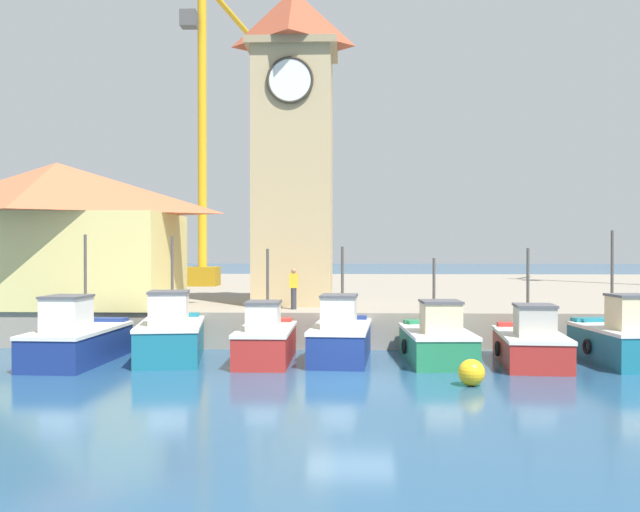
# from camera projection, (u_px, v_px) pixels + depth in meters

# --- Properties ---
(ground_plane) EXTENTS (300.00, 300.00, 0.00)m
(ground_plane) POSITION_uv_depth(u_px,v_px,m) (351.00, 381.00, 21.52)
(ground_plane) COLOR navy
(quay_wharf) EXTENTS (120.00, 40.00, 1.39)m
(quay_wharf) POSITION_uv_depth(u_px,v_px,m) (350.00, 296.00, 47.94)
(quay_wharf) COLOR gray
(quay_wharf) RESTS_ON ground
(fishing_boat_far_left) EXTENTS (2.28, 5.26, 4.29)m
(fishing_boat_far_left) POSITION_uv_depth(u_px,v_px,m) (77.00, 340.00, 24.86)
(fishing_boat_far_left) COLOR navy
(fishing_boat_far_left) RESTS_ON ground
(fishing_boat_left_outer) EXTENTS (2.80, 5.03, 4.25)m
(fishing_boat_left_outer) POSITION_uv_depth(u_px,v_px,m) (171.00, 336.00, 25.56)
(fishing_boat_left_outer) COLOR #196B7F
(fishing_boat_left_outer) RESTS_ON ground
(fishing_boat_left_inner) EXTENTS (1.89, 4.64, 3.80)m
(fishing_boat_left_inner) POSITION_uv_depth(u_px,v_px,m) (266.00, 340.00, 25.16)
(fishing_boat_left_inner) COLOR #AD2823
(fishing_boat_left_inner) RESTS_ON ground
(fishing_boat_mid_left) EXTENTS (2.23, 5.12, 3.88)m
(fishing_boat_mid_left) POSITION_uv_depth(u_px,v_px,m) (341.00, 337.00, 25.58)
(fishing_boat_mid_left) COLOR navy
(fishing_boat_mid_left) RESTS_ON ground
(fishing_boat_center) EXTENTS (2.30, 4.75, 3.48)m
(fishing_boat_center) POSITION_uv_depth(u_px,v_px,m) (437.00, 341.00, 25.11)
(fishing_boat_center) COLOR #237A4C
(fishing_boat_center) RESTS_ON ground
(fishing_boat_mid_right) EXTENTS (2.34, 4.79, 3.83)m
(fishing_boat_mid_right) POSITION_uv_depth(u_px,v_px,m) (531.00, 344.00, 24.52)
(fishing_boat_mid_right) COLOR #AD2823
(fishing_boat_mid_right) RESTS_ON ground
(fishing_boat_right_inner) EXTENTS (2.33, 4.44, 4.43)m
(fishing_boat_right_inner) POSITION_uv_depth(u_px,v_px,m) (620.00, 340.00, 24.60)
(fishing_boat_right_inner) COLOR #196B7F
(fishing_boat_right_inner) RESTS_ON ground
(clock_tower) EXTENTS (3.79, 3.79, 15.10)m
(clock_tower) POSITION_uv_depth(u_px,v_px,m) (293.00, 139.00, 32.04)
(clock_tower) COLOR tan
(clock_tower) RESTS_ON quay_wharf
(warehouse_left) EXTENTS (10.08, 6.69, 6.02)m
(warehouse_left) POSITION_uv_depth(u_px,v_px,m) (57.00, 232.00, 31.44)
(warehouse_left) COLOR #E5D17A
(warehouse_left) RESTS_ON quay_wharf
(port_crane_far) EXTENTS (4.17, 7.54, 19.52)m
(port_crane_far) POSITION_uv_depth(u_px,v_px,m) (204.00, 166.00, 47.55)
(port_crane_far) COLOR #976E11
(port_crane_far) RESTS_ON quay_wharf
(mooring_buoy) EXTENTS (0.75, 0.75, 0.75)m
(mooring_buoy) POSITION_uv_depth(u_px,v_px,m) (472.00, 373.00, 20.76)
(mooring_buoy) COLOR gold
(mooring_buoy) RESTS_ON ground
(dock_worker_near_tower) EXTENTS (0.34, 0.22, 1.62)m
(dock_worker_near_tower) POSITION_uv_depth(u_px,v_px,m) (294.00, 288.00, 29.59)
(dock_worker_near_tower) COLOR #33333D
(dock_worker_near_tower) RESTS_ON quay_wharf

